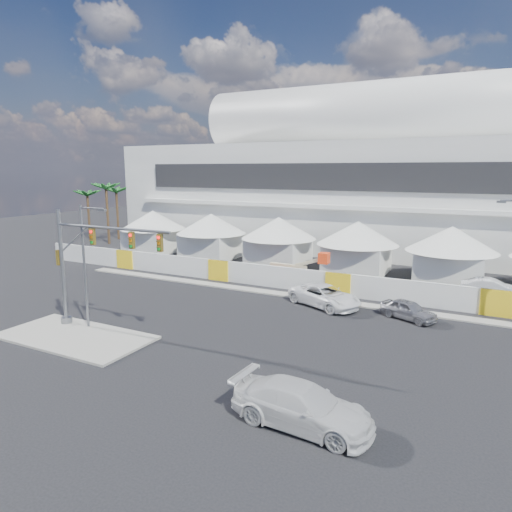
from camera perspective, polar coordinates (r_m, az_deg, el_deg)
The scene contains 13 objects.
ground at distance 30.10m, azimuth -9.62°, elevation -10.11°, with size 160.00×160.00×0.00m, color black.
median_island at distance 31.96m, azimuth -21.70°, elevation -9.35°, with size 10.00×5.00×0.15m, color gray.
stadium at distance 64.40m, azimuth 20.14°, elevation 9.05°, with size 80.00×24.80×21.98m.
tent_row at distance 49.80m, azimuth 7.56°, elevation 2.00°, with size 53.40×8.40×5.40m.
hoarding_fence at distance 39.67m, azimuth 10.26°, elevation -3.49°, with size 70.00×0.25×2.00m, color silver.
palm_cluster at distance 72.55m, azimuth -17.02°, elevation 7.32°, with size 10.60×10.60×8.55m.
sedan_silver at distance 34.84m, azimuth 18.51°, elevation -6.41°, with size 4.11×1.65×1.40m, color #9C9BA0.
pickup_curb at distance 36.49m, azimuth 8.59°, elevation -4.95°, with size 6.10×2.81×1.70m, color white.
pickup_near at distance 20.24m, azimuth 5.76°, elevation -18.10°, with size 6.17×2.51×1.79m, color silver.
lot_car_a at distance 43.38m, azimuth 27.33°, elevation -3.60°, with size 4.79×1.67×1.58m, color silver.
traffic_mast at distance 32.23m, azimuth -20.90°, elevation -0.99°, with size 9.67×0.77×7.89m.
streetlight_median at distance 32.11m, azimuth -20.46°, elevation -0.26°, with size 2.28×0.23×8.26m.
boom_lift at distance 42.50m, azimuth 3.42°, elevation -2.49°, with size 6.71×1.53×3.43m.
Camera 1 is at (17.16, -22.32, 10.65)m, focal length 32.00 mm.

